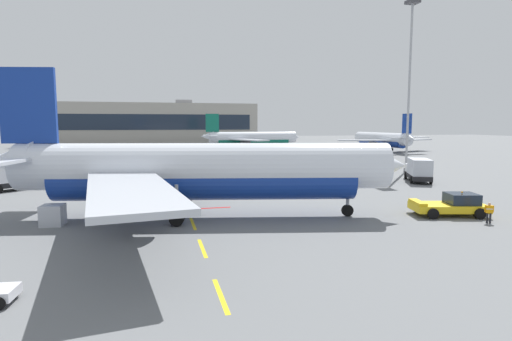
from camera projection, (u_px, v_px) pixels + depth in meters
name	position (u px, v px, depth m)	size (l,w,h in m)	color
ground	(330.00, 177.00, 60.29)	(400.00, 400.00, 0.00)	slate
apron_paint_markings	(177.00, 183.00, 54.39)	(8.00, 98.31, 0.01)	yellow
airliner_foreground	(198.00, 170.00, 33.93)	(34.65, 33.94, 12.20)	silver
pushback_tug	(451.00, 205.00, 35.11)	(6.50, 4.25, 2.08)	yellow
airliner_mid_left	(382.00, 139.00, 118.25)	(29.54, 29.60, 10.41)	silver
airliner_far_center	(252.00, 138.00, 122.91)	(30.37, 30.28, 10.67)	silver
catering_truck	(12.00, 176.00, 48.37)	(6.99, 6.20, 3.14)	black
fuel_service_truck	(418.00, 170.00, 55.52)	(5.09, 7.37, 3.14)	black
ground_crew_worker	(489.00, 212.00, 32.37)	(0.58, 0.41, 1.63)	#232328
uld_cargo_container	(53.00, 215.00, 31.61)	(1.75, 1.72, 1.60)	#B7BCC6
apron_light_mast_far	(410.00, 68.00, 65.30)	(1.80, 1.80, 26.89)	slate
terminal_satellite	(154.00, 124.00, 156.54)	(75.56, 22.50, 16.86)	#9E998E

